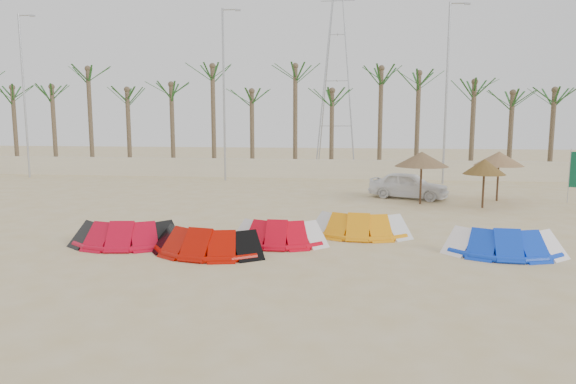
# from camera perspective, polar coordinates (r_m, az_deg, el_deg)

# --- Properties ---
(ground) EXTENTS (120.00, 120.00, 0.00)m
(ground) POSITION_cam_1_polar(r_m,az_deg,el_deg) (13.80, -3.23, -8.85)
(ground) COLOR beige
(ground) RESTS_ON ground
(boundary_wall) EXTENTS (60.00, 0.30, 1.30)m
(boundary_wall) POSITION_cam_1_polar(r_m,az_deg,el_deg) (35.22, 3.34, 2.58)
(boundary_wall) COLOR beige
(boundary_wall) RESTS_ON ground
(palm_line) EXTENTS (52.00, 4.00, 7.70)m
(palm_line) POSITION_cam_1_polar(r_m,az_deg,el_deg) (36.60, 4.65, 11.85)
(palm_line) COLOR brown
(palm_line) RESTS_ON ground
(lamp_a) EXTENTS (1.25, 0.14, 11.00)m
(lamp_a) POSITION_cam_1_polar(r_m,az_deg,el_deg) (39.91, -27.24, 9.71)
(lamp_a) COLOR #A5A8AD
(lamp_a) RESTS_ON ground
(lamp_b) EXTENTS (1.25, 0.14, 11.00)m
(lamp_b) POSITION_cam_1_polar(r_m,az_deg,el_deg) (34.08, -7.08, 10.96)
(lamp_b) COLOR #A5A8AD
(lamp_b) RESTS_ON ground
(lamp_c) EXTENTS (1.25, 0.14, 11.00)m
(lamp_c) POSITION_cam_1_polar(r_m,az_deg,el_deg) (33.49, 17.26, 10.72)
(lamp_c) COLOR #A5A8AD
(lamp_c) RESTS_ON ground
(pylon) EXTENTS (3.00, 3.00, 14.00)m
(pylon) POSITION_cam_1_polar(r_m,az_deg,el_deg) (41.20, 5.31, 2.44)
(pylon) COLOR #A5A8AD
(pylon) RESTS_ON ground
(kite_red_left) EXTENTS (3.56, 1.92, 0.90)m
(kite_red_left) POSITION_cam_1_polar(r_m,az_deg,el_deg) (17.41, -17.24, -4.21)
(kite_red_left) COLOR #B6051D
(kite_red_left) RESTS_ON ground
(kite_red_mid) EXTENTS (3.68, 2.05, 0.90)m
(kite_red_mid) POSITION_cam_1_polar(r_m,az_deg,el_deg) (15.82, -8.90, -5.15)
(kite_red_mid) COLOR #A50A00
(kite_red_mid) RESTS_ON ground
(kite_red_right) EXTENTS (3.03, 1.55, 0.90)m
(kite_red_right) POSITION_cam_1_polar(r_m,az_deg,el_deg) (16.73, -0.96, -4.34)
(kite_red_right) COLOR red
(kite_red_right) RESTS_ON ground
(kite_orange) EXTENTS (3.46, 1.75, 0.90)m
(kite_orange) POSITION_cam_1_polar(r_m,az_deg,el_deg) (18.14, 7.91, -3.43)
(kite_orange) COLOR orange
(kite_orange) RESTS_ON ground
(kite_blue) EXTENTS (3.41, 1.69, 0.90)m
(kite_blue) POSITION_cam_1_polar(r_m,az_deg,el_deg) (16.80, 22.65, -4.92)
(kite_blue) COLOR #0C37D0
(kite_blue) RESTS_ON ground
(parasol_left) EXTENTS (2.55, 2.55, 2.50)m
(parasol_left) POSITION_cam_1_polar(r_m,az_deg,el_deg) (25.10, 14.63, 3.55)
(parasol_left) COLOR #4C331E
(parasol_left) RESTS_ON ground
(parasol_mid) EXTENTS (1.90, 1.90, 2.25)m
(parasol_mid) POSITION_cam_1_polar(r_m,az_deg,el_deg) (24.86, 20.99, 2.63)
(parasol_mid) COLOR #4C331E
(parasol_mid) RESTS_ON ground
(parasol_right) EXTENTS (2.39, 2.39, 2.46)m
(parasol_right) POSITION_cam_1_polar(r_m,az_deg,el_deg) (27.28, 22.40, 3.44)
(parasol_right) COLOR #4C331E
(parasol_right) RESTS_ON ground
(flag_green) EXTENTS (0.44, 0.18, 2.63)m
(flag_green) POSITION_cam_1_polar(r_m,az_deg,el_deg) (28.19, 29.13, 2.05)
(flag_green) COLOR #A5A8AD
(flag_green) RESTS_ON ground
(car) EXTENTS (4.28, 2.97, 1.35)m
(car) POSITION_cam_1_polar(r_m,az_deg,el_deg) (26.95, 13.25, 0.74)
(car) COLOR white
(car) RESTS_ON ground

